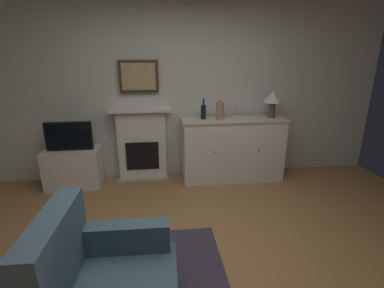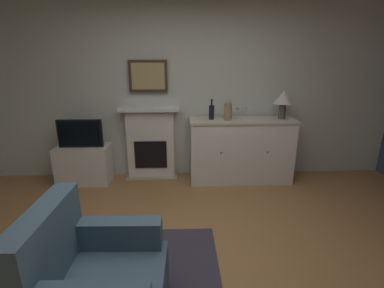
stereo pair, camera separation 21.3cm
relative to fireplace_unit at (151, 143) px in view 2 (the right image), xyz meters
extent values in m
cube|color=#9E7042|center=(0.60, -2.06, -0.60)|extent=(6.17, 4.44, 0.10)
cube|color=silver|center=(0.60, 0.13, 0.77)|extent=(6.17, 0.06, 2.63)
cube|color=white|center=(0.00, 0.01, -0.02)|extent=(0.70, 0.18, 1.05)
cube|color=tan|center=(0.00, -0.09, -0.53)|extent=(0.77, 0.20, 0.03)
cube|color=black|center=(0.00, -0.09, -0.16)|extent=(0.48, 0.02, 0.42)
cube|color=white|center=(0.00, -0.02, 0.53)|extent=(0.87, 0.27, 0.05)
cube|color=#473323|center=(0.00, 0.05, 0.99)|extent=(0.55, 0.03, 0.45)
cube|color=tan|center=(0.00, 0.03, 0.99)|extent=(0.47, 0.01, 0.37)
cube|color=white|center=(1.34, -0.18, -0.09)|extent=(1.49, 0.45, 0.91)
cube|color=beige|center=(1.34, -0.18, 0.38)|extent=(1.52, 0.48, 0.03)
sphere|color=brown|center=(1.02, -0.41, -0.03)|extent=(0.02, 0.02, 0.02)
sphere|color=brown|center=(1.67, -0.41, -0.03)|extent=(0.02, 0.02, 0.02)
cylinder|color=#4C4742|center=(1.91, -0.18, 0.51)|extent=(0.10, 0.10, 0.22)
cone|color=silver|center=(1.91, -0.18, 0.71)|extent=(0.26, 0.26, 0.18)
cylinder|color=black|center=(0.90, -0.16, 0.50)|extent=(0.08, 0.08, 0.20)
cylinder|color=black|center=(0.90, -0.16, 0.64)|extent=(0.03, 0.03, 0.09)
cylinder|color=silver|center=(1.27, -0.15, 0.40)|extent=(0.06, 0.06, 0.00)
cylinder|color=silver|center=(1.27, -0.15, 0.45)|extent=(0.01, 0.01, 0.09)
cone|color=silver|center=(1.27, -0.15, 0.53)|extent=(0.07, 0.07, 0.07)
cylinder|color=silver|center=(1.38, -0.14, 0.40)|extent=(0.06, 0.06, 0.00)
cylinder|color=silver|center=(1.38, -0.14, 0.45)|extent=(0.01, 0.01, 0.09)
cone|color=silver|center=(1.38, -0.14, 0.53)|extent=(0.07, 0.07, 0.07)
cylinder|color=#9E7F5B|center=(1.12, -0.23, 0.52)|extent=(0.11, 0.11, 0.24)
sphere|color=#9E7F5B|center=(1.12, -0.23, 0.64)|extent=(0.08, 0.08, 0.08)
cube|color=white|center=(-0.97, -0.16, -0.27)|extent=(0.75, 0.42, 0.56)
cube|color=black|center=(-0.97, -0.18, 0.21)|extent=(0.62, 0.06, 0.40)
cube|color=black|center=(-0.97, -0.22, 0.21)|extent=(0.57, 0.01, 0.35)
cube|color=#3F596B|center=(-0.39, -2.55, 0.12)|extent=(0.18, 0.76, 0.50)
cube|color=#3F596B|center=(-0.05, -2.23, -0.02)|extent=(0.72, 0.16, 0.22)
cylinder|color=#473323|center=(0.29, -2.24, -0.50)|extent=(0.05, 0.05, 0.10)
cylinder|color=#473323|center=(-0.39, -2.23, -0.50)|extent=(0.05, 0.05, 0.10)
camera|label=1|loc=(0.26, -4.02, 1.25)|focal=25.95mm
camera|label=2|loc=(0.47, -4.04, 1.25)|focal=25.95mm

